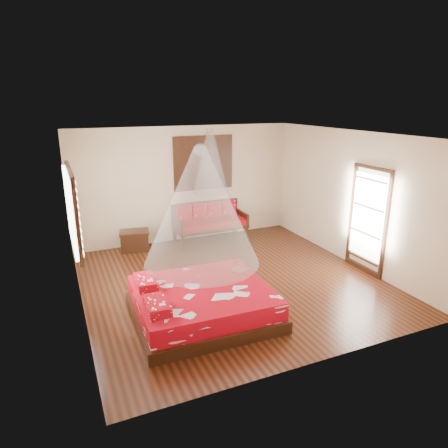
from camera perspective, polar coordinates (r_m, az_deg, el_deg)
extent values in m
cube|color=black|center=(7.88, 1.08, -8.20)|extent=(5.50, 5.50, 0.02)
cube|color=silver|center=(7.13, 1.21, 12.70)|extent=(5.50, 5.50, 0.02)
cube|color=beige|center=(6.76, -20.67, -0.91)|extent=(0.02, 5.50, 2.80)
cube|color=beige|center=(8.85, 17.64, 3.56)|extent=(0.02, 5.50, 2.80)
cube|color=beige|center=(9.88, -5.56, 5.68)|extent=(5.50, 0.02, 2.80)
cube|color=beige|center=(5.14, 14.11, -5.97)|extent=(5.50, 0.02, 2.80)
cube|color=black|center=(6.66, -3.05, -12.28)|extent=(2.24, 2.04, 0.20)
cube|color=#B00518|center=(6.54, -3.09, -10.37)|extent=(2.14, 1.94, 0.30)
cube|color=#B00518|center=(5.89, -9.53, -11.46)|extent=(0.33, 0.58, 0.15)
cube|color=#B00518|center=(6.62, -11.11, -8.15)|extent=(0.33, 0.58, 0.15)
cube|color=black|center=(9.37, -5.91, -2.55)|extent=(0.08, 0.08, 0.42)
cube|color=black|center=(9.96, 3.19, -1.27)|extent=(0.08, 0.08, 0.42)
cube|color=black|center=(9.98, -7.09, -1.35)|extent=(0.08, 0.08, 0.42)
cube|color=black|center=(10.53, 1.56, -0.20)|extent=(0.08, 0.08, 0.42)
cube|color=black|center=(9.87, -1.96, -0.38)|extent=(1.77, 0.79, 0.08)
cube|color=maroon|center=(9.84, -1.97, 0.23)|extent=(1.71, 0.73, 0.14)
cube|color=black|center=(10.11, -2.72, 1.75)|extent=(1.77, 0.06, 0.55)
cube|color=black|center=(9.56, -6.70, -0.08)|extent=(0.06, 0.79, 0.30)
cube|color=black|center=(10.15, 2.48, 1.06)|extent=(0.06, 0.79, 0.30)
cube|color=#B00518|center=(9.79, -5.71, 1.63)|extent=(0.37, 0.20, 0.39)
cube|color=#B00518|center=(9.91, -3.54, 1.88)|extent=(0.37, 0.20, 0.39)
cube|color=#B00518|center=(10.05, -1.43, 2.13)|extent=(0.37, 0.20, 0.39)
cube|color=#B00518|center=(10.20, 0.62, 2.36)|extent=(0.37, 0.20, 0.39)
cube|color=black|center=(9.59, -12.63, -2.45)|extent=(0.70, 0.56, 0.41)
cube|color=black|center=(9.51, -12.72, -1.14)|extent=(0.75, 0.60, 0.05)
cube|color=black|center=(9.91, -2.96, 8.71)|extent=(1.52, 0.06, 1.32)
cube|color=black|center=(9.90, -2.94, 8.70)|extent=(1.35, 0.04, 1.10)
cube|color=black|center=(6.87, -20.71, 1.99)|extent=(0.08, 1.74, 1.34)
cube|color=silver|center=(6.87, -20.37, 2.03)|extent=(0.04, 1.54, 1.10)
cube|color=black|center=(8.49, 19.84, 0.32)|extent=(0.08, 1.02, 2.16)
cube|color=white|center=(8.45, 19.80, 0.95)|extent=(0.03, 0.82, 1.70)
cylinder|color=brown|center=(7.07, 2.09, -6.62)|extent=(0.28, 0.28, 0.03)
cone|color=white|center=(5.99, -3.32, 2.44)|extent=(1.79, 1.79, 1.80)
cone|color=white|center=(9.46, -1.95, 8.92)|extent=(0.85, 0.85, 1.50)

